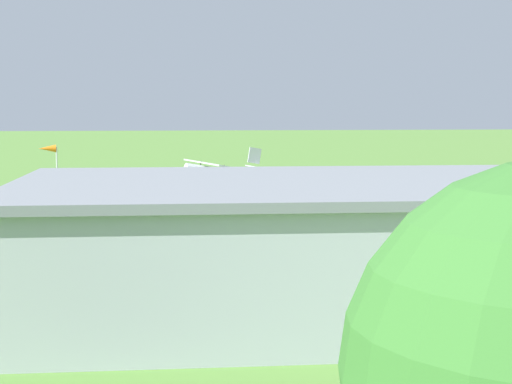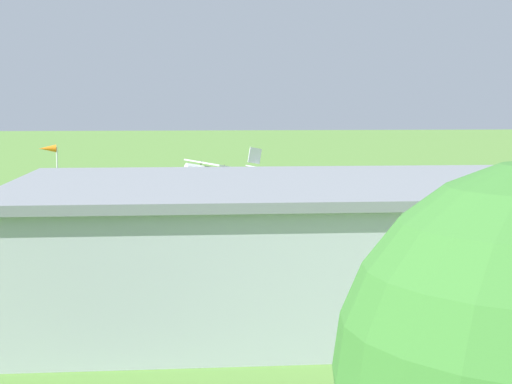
{
  "view_description": "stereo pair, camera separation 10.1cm",
  "coord_description": "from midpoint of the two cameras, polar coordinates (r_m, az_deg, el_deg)",
  "views": [
    {
      "loc": [
        6.08,
        67.88,
        8.4
      ],
      "look_at": [
        0.24,
        11.55,
        2.29
      ],
      "focal_mm": 56.79,
      "sensor_mm": 36.0,
      "label": 1
    },
    {
      "loc": [
        5.97,
        67.89,
        8.4
      ],
      "look_at": [
        0.24,
        11.55,
        2.29
      ],
      "focal_mm": 56.79,
      "sensor_mm": 36.0,
      "label": 2
    }
  ],
  "objects": [
    {
      "name": "ground_plane",
      "position": [
        68.67,
        -0.73,
        -0.87
      ],
      "size": [
        400.0,
        400.0,
        0.0
      ],
      "primitive_type": "plane",
      "color": "#568438"
    },
    {
      "name": "hangar",
      "position": [
        33.85,
        8.33,
        -3.63
      ],
      "size": [
        29.56,
        15.23,
        5.35
      ],
      "color": "#B7BCC6",
      "rests_on": "ground_plane"
    },
    {
      "name": "biplane",
      "position": [
        67.5,
        -2.49,
        1.27
      ],
      "size": [
        7.74,
        8.03,
        3.95
      ],
      "color": "silver"
    },
    {
      "name": "car_silver",
      "position": [
        47.0,
        -11.61,
        -3.24
      ],
      "size": [
        1.99,
        4.67,
        1.59
      ],
      "color": "#B7B7BC",
      "rests_on": "ground_plane"
    },
    {
      "name": "person_by_parked_cars",
      "position": [
        49.0,
        -2.49,
        -2.72
      ],
      "size": [
        0.48,
        0.48,
        1.69
      ],
      "color": "navy",
      "rests_on": "ground_plane"
    },
    {
      "name": "person_crossing_taxiway",
      "position": [
        51.3,
        14.03,
        -2.59
      ],
      "size": [
        0.53,
        0.53,
        1.55
      ],
      "color": "#72338C",
      "rests_on": "ground_plane"
    },
    {
      "name": "windsock",
      "position": [
        65.5,
        -14.34,
        2.7
      ],
      "size": [
        1.46,
        0.84,
        5.3
      ],
      "color": "silver",
      "rests_on": "ground_plane"
    }
  ]
}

